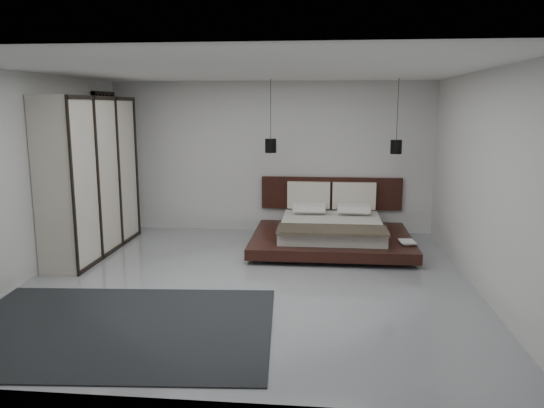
# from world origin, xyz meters

# --- Properties ---
(floor) EXTENTS (6.00, 6.00, 0.00)m
(floor) POSITION_xyz_m (0.00, 0.00, 0.00)
(floor) COLOR gray
(floor) RESTS_ON ground
(ceiling) EXTENTS (6.00, 6.00, 0.00)m
(ceiling) POSITION_xyz_m (0.00, 0.00, 2.80)
(ceiling) COLOR white
(ceiling) RESTS_ON wall_back
(wall_back) EXTENTS (6.00, 0.00, 6.00)m
(wall_back) POSITION_xyz_m (0.00, 3.00, 1.40)
(wall_back) COLOR silver
(wall_back) RESTS_ON floor
(wall_front) EXTENTS (6.00, 0.00, 6.00)m
(wall_front) POSITION_xyz_m (0.00, -3.00, 1.40)
(wall_front) COLOR silver
(wall_front) RESTS_ON floor
(wall_left) EXTENTS (0.00, 6.00, 6.00)m
(wall_left) POSITION_xyz_m (-3.00, 0.00, 1.40)
(wall_left) COLOR silver
(wall_left) RESTS_ON floor
(wall_right) EXTENTS (0.00, 6.00, 6.00)m
(wall_right) POSITION_xyz_m (3.00, 0.00, 1.40)
(wall_right) COLOR silver
(wall_right) RESTS_ON floor
(lattice_screen) EXTENTS (0.05, 0.90, 2.60)m
(lattice_screen) POSITION_xyz_m (-2.95, 2.45, 1.30)
(lattice_screen) COLOR black
(lattice_screen) RESTS_ON floor
(bed) EXTENTS (2.60, 2.32, 1.05)m
(bed) POSITION_xyz_m (1.14, 1.92, 0.28)
(bed) COLOR black
(bed) RESTS_ON floor
(book_lower) EXTENTS (0.26, 0.32, 0.03)m
(book_lower) POSITION_xyz_m (2.21, 1.29, 0.26)
(book_lower) COLOR #99724C
(book_lower) RESTS_ON bed
(book_upper) EXTENTS (0.24, 0.32, 0.02)m
(book_upper) POSITION_xyz_m (2.19, 1.26, 0.28)
(book_upper) COLOR #99724C
(book_upper) RESTS_ON book_lower
(pendant_left) EXTENTS (0.20, 0.20, 1.25)m
(pendant_left) POSITION_xyz_m (0.07, 2.31, 1.67)
(pendant_left) COLOR black
(pendant_left) RESTS_ON ceiling
(pendant_right) EXTENTS (0.19, 0.19, 1.25)m
(pendant_right) POSITION_xyz_m (2.21, 2.31, 1.67)
(pendant_right) COLOR black
(pendant_right) RESTS_ON ceiling
(wardrobe) EXTENTS (0.60, 2.55, 2.50)m
(wardrobe) POSITION_xyz_m (-2.70, 1.21, 1.25)
(wardrobe) COLOR beige
(wardrobe) RESTS_ON floor
(rug) EXTENTS (3.52, 2.63, 0.01)m
(rug) POSITION_xyz_m (-1.20, -1.70, 0.01)
(rug) COLOR black
(rug) RESTS_ON floor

